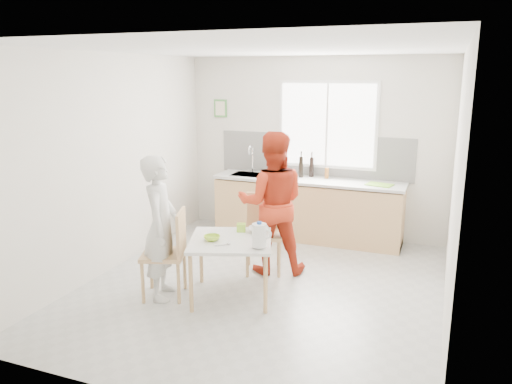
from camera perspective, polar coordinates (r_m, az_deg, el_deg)
ground at (r=5.95m, az=0.66°, el=-10.85°), size 4.50×4.50×0.00m
room_shell at (r=5.49m, az=0.71°, el=5.01°), size 4.50×4.50×4.50m
window at (r=7.54m, az=8.15°, el=7.60°), size 1.50×0.06×1.30m
backsplash at (r=7.67m, az=6.59°, el=4.15°), size 3.00×0.02×0.65m
picture_frame at (r=8.11m, az=-4.09°, el=9.51°), size 0.22×0.03×0.28m
kitchen_counter at (r=7.57m, az=5.84°, el=-2.21°), size 2.84×0.64×1.37m
dining_table at (r=5.51m, az=-2.91°, el=-6.08°), size 1.12×1.12×0.68m
chair_left at (r=5.63m, az=-9.81°, el=-6.54°), size 0.58×0.58×0.99m
chair_far at (r=6.30m, az=0.87°, el=-4.21°), size 0.58×0.58×0.98m
person_white at (r=5.57m, az=-10.81°, el=-4.02°), size 0.56×0.68×1.60m
person_red at (r=6.16m, az=1.85°, el=-1.26°), size 1.04×0.92×1.77m
bowl_green at (r=5.45m, az=-5.07°, el=-5.26°), size 0.23×0.23×0.06m
bowl_white at (r=5.70m, az=0.29°, el=-4.35°), size 0.30×0.30×0.06m
milk_jug at (r=5.16m, az=0.41°, el=-4.93°), size 0.21×0.15×0.27m
green_box at (r=5.74m, az=-1.70°, el=-4.08°), size 0.13×0.13×0.09m
spoon at (r=5.29m, az=-3.98°, el=-6.05°), size 0.13×0.11×0.01m
cutting_board at (r=7.20m, az=13.93°, el=0.82°), size 0.40×0.32×0.01m
wine_bottle_a at (r=7.53m, az=5.17°, el=2.89°), size 0.07×0.07×0.32m
wine_bottle_b at (r=7.58m, az=6.37°, el=2.87°), size 0.07×0.07×0.30m
jar_amber at (r=7.49m, az=8.09°, el=2.15°), size 0.06×0.06×0.16m
soap_bottle at (r=7.72m, az=2.15°, el=2.70°), size 0.08×0.09×0.19m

